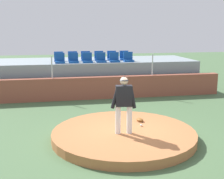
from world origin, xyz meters
The scene contains 21 objects.
ground_plane centered at (0.00, 0.00, 0.00)m, with size 60.00×60.00×0.00m, color #486641.
pitchers_mound centered at (0.00, 0.00, 0.13)m, with size 4.40×4.40×0.27m, color #AD6B3E.
pitcher centered at (-0.06, -0.23, 1.27)m, with size 0.77×0.31×1.74m.
baseball centered at (0.64, 0.29, 0.30)m, with size 0.07×0.07×0.07m, color white.
fielding_glove centered at (0.74, 0.80, 0.32)m, with size 0.30×0.20×0.11m, color brown.
brick_barrier centered at (0.00, 5.48, 0.53)m, with size 12.31×0.40×1.06m, color brown.
fence_post_left centered at (-2.14, 5.48, 1.58)m, with size 0.06×0.06×1.03m, color silver.
fence_post_right centered at (2.70, 5.48, 1.58)m, with size 0.06×0.06×1.03m, color silver.
bleacher_platform centered at (0.00, 7.81, 0.81)m, with size 11.06×3.51×1.63m, color gray.
stadium_chair_0 centered at (-1.74, 6.61, 1.78)m, with size 0.48×0.44×0.50m.
stadium_chair_1 centered at (-1.07, 6.61, 1.78)m, with size 0.48×0.44×0.50m.
stadium_chair_2 centered at (-0.37, 6.57, 1.78)m, with size 0.48×0.44×0.50m.
stadium_chair_3 centered at (0.33, 6.57, 1.78)m, with size 0.48×0.44×0.50m.
stadium_chair_4 centered at (1.03, 6.58, 1.78)m, with size 0.48×0.44×0.50m.
stadium_chair_5 centered at (1.77, 6.60, 1.78)m, with size 0.48×0.44×0.50m.
stadium_chair_6 centered at (-1.78, 7.46, 1.78)m, with size 0.48×0.44×0.50m.
stadium_chair_7 centered at (-1.05, 7.49, 1.78)m, with size 0.48×0.44×0.50m.
stadium_chair_8 centered at (-0.36, 7.51, 1.78)m, with size 0.48×0.44×0.50m.
stadium_chair_9 centered at (0.37, 7.51, 1.78)m, with size 0.48×0.44×0.50m.
stadium_chair_10 centered at (1.06, 7.48, 1.78)m, with size 0.48×0.44×0.50m.
stadium_chair_11 centered at (1.75, 7.45, 1.78)m, with size 0.48×0.44×0.50m.
Camera 1 is at (-2.01, -8.53, 3.37)m, focal length 48.16 mm.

